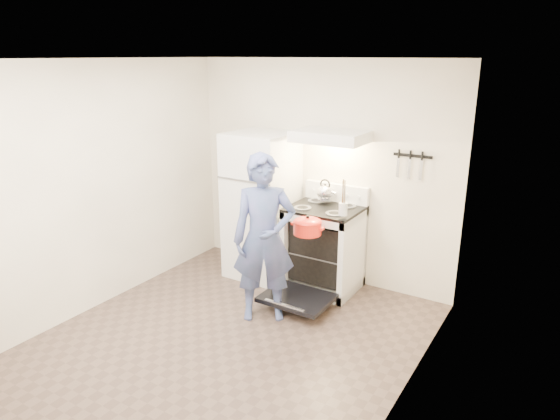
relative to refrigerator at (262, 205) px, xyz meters
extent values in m
plane|color=brown|center=(0.58, -1.45, -0.85)|extent=(3.60, 3.60, 0.00)
cube|color=white|center=(0.58, 0.35, 0.40)|extent=(3.20, 0.02, 2.50)
cube|color=white|center=(0.00, 0.00, 0.00)|extent=(0.70, 0.70, 1.70)
cube|color=white|center=(0.81, 0.02, -0.39)|extent=(0.76, 0.65, 0.92)
cube|color=black|center=(0.81, 0.02, 0.09)|extent=(0.76, 0.65, 0.03)
cube|color=white|center=(0.81, 0.31, 0.20)|extent=(0.76, 0.07, 0.20)
cube|color=black|center=(0.81, -0.57, -0.72)|extent=(0.70, 0.54, 0.04)
cube|color=slate|center=(0.81, 0.02, -0.41)|extent=(0.60, 0.52, 0.01)
cube|color=white|center=(0.81, 0.10, 0.86)|extent=(0.76, 0.50, 0.12)
cube|color=black|center=(1.63, 0.33, 0.70)|extent=(0.40, 0.02, 0.03)
cylinder|color=#856346|center=(0.77, -0.06, -0.40)|extent=(0.29, 0.29, 0.02)
cylinder|color=silver|center=(1.13, -0.21, 0.20)|extent=(0.11, 0.11, 0.13)
imported|color=navy|center=(0.61, -0.87, -0.02)|extent=(0.73, 0.67, 1.67)
camera|label=1|loc=(3.11, -4.62, 1.68)|focal=32.00mm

